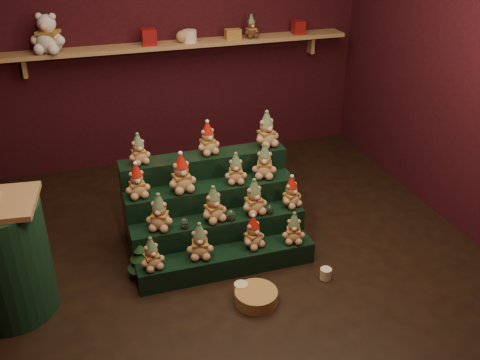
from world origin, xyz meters
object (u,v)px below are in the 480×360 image
object	(u,v)px
snow_globe_a	(184,223)
white_bear	(47,28)
side_table	(4,258)
brown_bear	(251,27)
snow_globe_b	(231,215)
wicker_basket	(256,297)
mug_left	(241,290)
mug_right	(326,274)
riser_tier_front	(227,262)
snow_globe_c	(270,209)
mini_christmas_tree	(141,259)

from	to	relation	value
snow_globe_a	white_bear	xyz separation A→B (m)	(-0.82, 1.89, 1.15)
side_table	brown_bear	xyz separation A→B (m)	(2.46, 2.01, 1.00)
brown_bear	snow_globe_b	bearing A→B (deg)	-121.27
wicker_basket	white_bear	bearing A→B (deg)	115.91
wicker_basket	brown_bear	xyz separation A→B (m)	(0.79, 2.47, 1.39)
snow_globe_b	brown_bear	bearing A→B (deg)	66.96
mug_left	mug_right	size ratio (longest dim) A/B	1.16
white_bear	mug_right	bearing A→B (deg)	-30.21
riser_tier_front	snow_globe_c	bearing A→B (deg)	21.37
snow_globe_a	riser_tier_front	bearing A→B (deg)	-29.08
riser_tier_front	wicker_basket	xyz separation A→B (m)	(0.10, -0.42, -0.04)
snow_globe_c	white_bear	xyz separation A→B (m)	(-1.51, 1.89, 1.15)
snow_globe_c	mug_left	xyz separation A→B (m)	(-0.39, -0.47, -0.35)
snow_globe_c	mug_left	size ratio (longest dim) A/B	0.74
side_table	snow_globe_b	bearing A→B (deg)	10.47
side_table	wicker_basket	size ratio (longest dim) A/B	2.82
riser_tier_front	snow_globe_c	distance (m)	0.54
snow_globe_b	snow_globe_c	bearing A→B (deg)	-0.00
mini_christmas_tree	brown_bear	distance (m)	2.77
riser_tier_front	brown_bear	world-z (taller)	brown_bear
snow_globe_a	mug_left	bearing A→B (deg)	-57.25
side_table	brown_bear	distance (m)	3.33
snow_globe_a	mug_left	world-z (taller)	snow_globe_a
mug_left	mini_christmas_tree	bearing A→B (deg)	146.60
snow_globe_c	mini_christmas_tree	bearing A→B (deg)	-178.12
mug_left	wicker_basket	xyz separation A→B (m)	(0.08, -0.11, -0.00)
snow_globe_a	snow_globe_c	bearing A→B (deg)	-0.00
white_bear	wicker_basket	bearing A→B (deg)	-41.49
side_table	mug_left	distance (m)	1.67
mini_christmas_tree	mug_right	size ratio (longest dim) A/B	4.03
snow_globe_c	brown_bear	xyz separation A→B (m)	(0.48, 1.89, 1.04)
riser_tier_front	snow_globe_a	distance (m)	0.45
snow_globe_c	side_table	world-z (taller)	side_table
mug_left	white_bear	world-z (taller)	white_bear
mini_christmas_tree	mug_right	world-z (taller)	mini_christmas_tree
snow_globe_c	snow_globe_a	bearing A→B (deg)	180.00
snow_globe_b	brown_bear	xyz separation A→B (m)	(0.81, 1.89, 1.03)
white_bear	riser_tier_front	bearing A→B (deg)	-39.13
snow_globe_c	wicker_basket	distance (m)	0.74
mug_left	brown_bear	xyz separation A→B (m)	(0.87, 2.37, 1.38)
mini_christmas_tree	mug_left	bearing A→B (deg)	-33.40
snow_globe_a	mini_christmas_tree	distance (m)	0.43
snow_globe_a	snow_globe_c	xyz separation A→B (m)	(0.70, -0.00, -0.00)
brown_bear	riser_tier_front	bearing A→B (deg)	-121.65
riser_tier_front	mug_right	xyz separation A→B (m)	(0.70, -0.32, -0.05)
snow_globe_c	brown_bear	size ratio (longest dim) A/B	0.33
white_bear	brown_bear	size ratio (longest dim) A/B	2.01
riser_tier_front	wicker_basket	distance (m)	0.43
snow_globe_a	side_table	xyz separation A→B (m)	(-1.28, -0.11, 0.03)
snow_globe_c	wicker_basket	bearing A→B (deg)	-118.34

